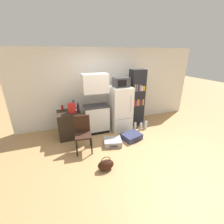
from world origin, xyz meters
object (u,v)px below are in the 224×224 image
bookshelf (136,98)px  water_bottle_front (141,126)px  suitcase_small_flat (132,136)px  handbag (106,165)px  side_table (70,124)px  bottle_milk_white (69,107)px  bowl (77,110)px  suitcase_large_flat (113,142)px  chair (83,131)px  kitchen_hutch (96,107)px  water_bottle_middle (135,126)px  bottle_blue_soda (74,106)px  microwave (121,82)px  refrigerator (120,109)px  cereal_box (72,108)px  water_bottle_back (146,125)px  bottle_wine_dark (78,108)px  bottle_ketchup_red (62,108)px

bookshelf → water_bottle_front: bookshelf is taller
suitcase_small_flat → handbag: (-1.09, -0.95, 0.04)m
side_table → bottle_milk_white: bearing=77.5°
bowl → handbag: (0.34, -1.75, -0.69)m
bowl → suitcase_large_flat: size_ratio=0.24×
chair → suitcase_small_flat: chair is taller
kitchen_hutch → water_bottle_middle: 1.45m
side_table → bottle_blue_soda: size_ratio=2.72×
microwave → water_bottle_middle: (0.45, -0.23, -1.44)m
kitchen_hutch → refrigerator: kitchen_hutch is taller
bookshelf → bottle_blue_soda: size_ratio=6.55×
cereal_box → suitcase_large_flat: cereal_box is taller
bottle_milk_white → water_bottle_back: size_ratio=0.61×
bottle_wine_dark → chair: size_ratio=0.32×
bookshelf → water_bottle_middle: (-0.20, -0.38, -0.82)m
bookshelf → handbag: (-1.67, -1.84, -0.83)m
bowl → chair: (0.01, -0.84, -0.26)m
refrigerator → bottle_ketchup_red: size_ratio=8.42×
microwave → side_table: bearing=179.2°
side_table → kitchen_hutch: bearing=4.3°
suitcase_large_flat → water_bottle_back: size_ratio=1.69×
bottle_ketchup_red → water_bottle_front: 2.57m
bottle_milk_white → water_bottle_middle: (2.02, -0.46, -0.75)m
bottle_blue_soda → handbag: bearing=-77.5°
bottle_blue_soda → suitcase_small_flat: size_ratio=0.47×
microwave → water_bottle_front: size_ratio=1.56×
bottle_milk_white → bottle_ketchup_red: bottle_milk_white is taller
refrigerator → bookshelf: (0.64, 0.15, 0.24)m
water_bottle_middle → water_bottle_back: water_bottle_back is taller
side_table → kitchen_hutch: 0.94m
refrigerator → bowl: size_ratio=10.61×
kitchen_hutch → suitcase_large_flat: kitchen_hutch is taller
refrigerator → suitcase_small_flat: 0.98m
bottle_milk_white → chair: bearing=-77.7°
chair → suitcase_large_flat: (0.79, -0.05, -0.48)m
side_table → kitchen_hutch: kitchen_hutch is taller
bookshelf → handbag: 2.62m
side_table → bottle_blue_soda: bottle_blue_soda is taller
bottle_ketchup_red → cereal_box: cereal_box is taller
kitchen_hutch → bottle_blue_soda: size_ratio=6.31×
chair → refrigerator: bearing=35.7°
bottle_milk_white → water_bottle_front: size_ratio=0.67×
bookshelf → water_bottle_middle: bookshelf is taller
bowl → chair: chair is taller
kitchen_hutch → bottle_wine_dark: 0.60m
microwave → chair: (-1.35, -0.78, -1.01)m
bottle_blue_soda → cereal_box: size_ratio=0.97×
cereal_box → water_bottle_middle: cereal_box is taller
handbag → kitchen_hutch: bearing=82.3°
bookshelf → kitchen_hutch: bearing=-177.4°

